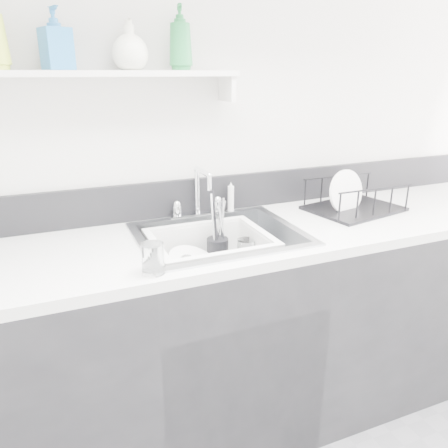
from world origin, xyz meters
name	(u,v)px	position (x,y,z in m)	size (l,w,h in m)	color
counter_run	(220,335)	(0.00, 1.19, 0.46)	(3.20, 0.62, 0.92)	black
backsplash	(194,196)	(0.00, 1.49, 1.00)	(3.20, 0.02, 0.16)	black
sink	(219,256)	(0.00, 1.19, 0.83)	(0.64, 0.52, 0.20)	silver
faucet	(198,203)	(0.00, 1.44, 0.98)	(0.26, 0.18, 0.23)	silver
side_sprayer	(231,197)	(0.16, 1.44, 0.99)	(0.03, 0.03, 0.14)	silver
wall_shelf	(106,76)	(-0.35, 1.42, 1.51)	(1.00, 0.16, 0.12)	silver
wash_tub	(210,257)	(-0.05, 1.17, 0.84)	(0.46, 0.37, 0.18)	silver
plate_stack	(195,268)	(-0.10, 1.20, 0.79)	(0.24, 0.23, 0.09)	white
utensil_cup	(218,249)	(0.02, 1.25, 0.83)	(0.09, 0.09, 0.30)	black
ladle	(203,268)	(-0.08, 1.16, 0.80)	(0.26, 0.09, 0.07)	silver
tumbler_in_tub	(246,252)	(0.12, 1.20, 0.82)	(0.08, 0.08, 0.11)	white
tumbler_counter	(153,259)	(-0.32, 0.95, 0.97)	(0.07, 0.07, 0.10)	white
dish_rack	(355,195)	(0.70, 1.25, 0.99)	(0.41, 0.30, 0.14)	black
bowl_small	(239,269)	(0.06, 1.13, 0.78)	(0.10, 0.10, 0.03)	white
soap_bottle_b	(55,39)	(-0.51, 1.40, 1.63)	(0.09, 0.09, 0.20)	#226AA7
soap_bottle_c	(130,45)	(-0.26, 1.41, 1.62)	(0.13, 0.13, 0.17)	silver
soap_bottle_d	(180,38)	(-0.06, 1.42, 1.65)	(0.09, 0.09, 0.23)	#1E7839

